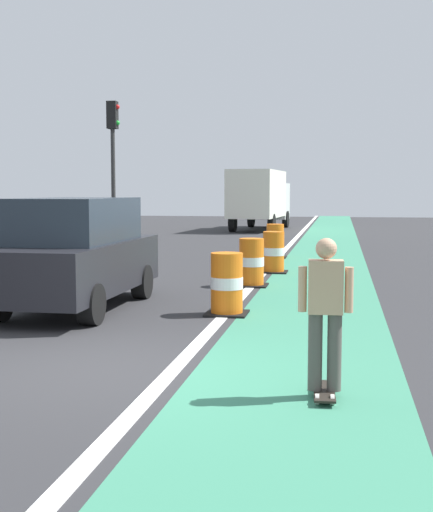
{
  "coord_description": "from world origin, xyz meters",
  "views": [
    {
      "loc": [
        2.87,
        -8.03,
        2.18
      ],
      "look_at": [
        0.87,
        3.31,
        1.1
      ],
      "focal_mm": 49.28,
      "sensor_mm": 36.0,
      "label": 1
    }
  ],
  "objects_px": {
    "parked_suv_nearest": "(76,253)",
    "traffic_barrel_mid": "(252,263)",
    "traffic_barrel_far": "(275,241)",
    "pedestrian_crossing": "(93,237)",
    "traffic_light_corner": "(113,150)",
    "skateboarder_on_lane": "(325,312)",
    "traffic_barrel_front": "(227,285)",
    "traffic_barrel_back": "(274,253)",
    "delivery_truck_down_block": "(260,196)"
  },
  "relations": [
    {
      "from": "parked_suv_nearest",
      "to": "traffic_barrel_mid",
      "type": "relative_size",
      "value": 4.24
    },
    {
      "from": "traffic_barrel_far",
      "to": "pedestrian_crossing",
      "type": "relative_size",
      "value": 0.68
    },
    {
      "from": "traffic_light_corner",
      "to": "parked_suv_nearest",
      "type": "bearing_deg",
      "value": -75.4
    },
    {
      "from": "skateboarder_on_lane",
      "to": "traffic_barrel_front",
      "type": "xyz_separation_m",
      "value": [
        -1.8,
        4.71,
        -0.38
      ]
    },
    {
      "from": "parked_suv_nearest",
      "to": "traffic_light_corner",
      "type": "height_order",
      "value": "traffic_light_corner"
    },
    {
      "from": "traffic_barrel_front",
      "to": "traffic_barrel_back",
      "type": "height_order",
      "value": "same"
    },
    {
      "from": "traffic_barrel_mid",
      "to": "delivery_truck_down_block",
      "type": "xyz_separation_m",
      "value": [
        -2.39,
        22.65,
        1.31
      ]
    },
    {
      "from": "traffic_barrel_front",
      "to": "traffic_barrel_back",
      "type": "xyz_separation_m",
      "value": [
        0.22,
        6.43,
        0.0
      ]
    },
    {
      "from": "traffic_barrel_back",
      "to": "delivery_truck_down_block",
      "type": "xyz_separation_m",
      "value": [
        -2.64,
        19.94,
        1.31
      ]
    },
    {
      "from": "delivery_truck_down_block",
      "to": "pedestrian_crossing",
      "type": "bearing_deg",
      "value": -97.22
    },
    {
      "from": "traffic_barrel_mid",
      "to": "traffic_light_corner",
      "type": "bearing_deg",
      "value": 129.05
    },
    {
      "from": "skateboarder_on_lane",
      "to": "parked_suv_nearest",
      "type": "bearing_deg",
      "value": 133.86
    },
    {
      "from": "traffic_light_corner",
      "to": "traffic_barrel_front",
      "type": "bearing_deg",
      "value": -62.25
    },
    {
      "from": "traffic_barrel_far",
      "to": "delivery_truck_down_block",
      "type": "height_order",
      "value": "delivery_truck_down_block"
    },
    {
      "from": "traffic_barrel_far",
      "to": "traffic_light_corner",
      "type": "bearing_deg",
      "value": -179.11
    },
    {
      "from": "parked_suv_nearest",
      "to": "traffic_barrel_far",
      "type": "xyz_separation_m",
      "value": [
        2.69,
        10.48,
        -0.5
      ]
    },
    {
      "from": "parked_suv_nearest",
      "to": "pedestrian_crossing",
      "type": "bearing_deg",
      "value": 107.44
    },
    {
      "from": "skateboarder_on_lane",
      "to": "pedestrian_crossing",
      "type": "bearing_deg",
      "value": 120.34
    },
    {
      "from": "traffic_barrel_far",
      "to": "pedestrian_crossing",
      "type": "bearing_deg",
      "value": -141.4
    },
    {
      "from": "skateboarder_on_lane",
      "to": "traffic_barrel_far",
      "type": "distance_m",
      "value": 15.41
    },
    {
      "from": "traffic_barrel_back",
      "to": "traffic_barrel_far",
      "type": "distance_m",
      "value": 4.16
    },
    {
      "from": "skateboarder_on_lane",
      "to": "pedestrian_crossing",
      "type": "distance_m",
      "value": 13.29
    },
    {
      "from": "traffic_barrel_mid",
      "to": "traffic_barrel_far",
      "type": "bearing_deg",
      "value": 90.77
    },
    {
      "from": "traffic_barrel_far",
      "to": "traffic_light_corner",
      "type": "distance_m",
      "value": 6.16
    },
    {
      "from": "delivery_truck_down_block",
      "to": "traffic_barrel_back",
      "type": "bearing_deg",
      "value": -82.46
    },
    {
      "from": "traffic_barrel_mid",
      "to": "traffic_light_corner",
      "type": "relative_size",
      "value": 0.21
    },
    {
      "from": "traffic_barrel_far",
      "to": "parked_suv_nearest",
      "type": "bearing_deg",
      "value": -104.39
    },
    {
      "from": "traffic_barrel_front",
      "to": "traffic_light_corner",
      "type": "height_order",
      "value": "traffic_light_corner"
    },
    {
      "from": "traffic_barrel_mid",
      "to": "traffic_barrel_far",
      "type": "xyz_separation_m",
      "value": [
        -0.09,
        6.85,
        0.0
      ]
    },
    {
      "from": "delivery_truck_down_block",
      "to": "traffic_barrel_mid",
      "type": "bearing_deg",
      "value": -83.97
    },
    {
      "from": "delivery_truck_down_block",
      "to": "traffic_light_corner",
      "type": "bearing_deg",
      "value": -101.04
    },
    {
      "from": "skateboarder_on_lane",
      "to": "traffic_barrel_back",
      "type": "height_order",
      "value": "skateboarder_on_lane"
    },
    {
      "from": "traffic_barrel_back",
      "to": "delivery_truck_down_block",
      "type": "height_order",
      "value": "delivery_truck_down_block"
    },
    {
      "from": "traffic_barrel_back",
      "to": "traffic_barrel_far",
      "type": "height_order",
      "value": "same"
    },
    {
      "from": "delivery_truck_down_block",
      "to": "traffic_light_corner",
      "type": "distance_m",
      "value": 16.26
    },
    {
      "from": "pedestrian_crossing",
      "to": "traffic_barrel_front",
      "type": "bearing_deg",
      "value": -54.02
    },
    {
      "from": "traffic_barrel_front",
      "to": "pedestrian_crossing",
      "type": "height_order",
      "value": "pedestrian_crossing"
    },
    {
      "from": "parked_suv_nearest",
      "to": "traffic_barrel_back",
      "type": "height_order",
      "value": "parked_suv_nearest"
    },
    {
      "from": "parked_suv_nearest",
      "to": "delivery_truck_down_block",
      "type": "height_order",
      "value": "delivery_truck_down_block"
    },
    {
      "from": "skateboarder_on_lane",
      "to": "delivery_truck_down_block",
      "type": "distance_m",
      "value": 31.38
    },
    {
      "from": "traffic_barrel_front",
      "to": "pedestrian_crossing",
      "type": "xyz_separation_m",
      "value": [
        -4.91,
        6.76,
        0.33
      ]
    },
    {
      "from": "traffic_barrel_mid",
      "to": "traffic_barrel_far",
      "type": "relative_size",
      "value": 1.0
    },
    {
      "from": "skateboarder_on_lane",
      "to": "traffic_barrel_mid",
      "type": "distance_m",
      "value": 8.64
    },
    {
      "from": "traffic_barrel_back",
      "to": "pedestrian_crossing",
      "type": "xyz_separation_m",
      "value": [
        -5.12,
        0.33,
        0.33
      ]
    },
    {
      "from": "traffic_barrel_back",
      "to": "traffic_light_corner",
      "type": "height_order",
      "value": "traffic_light_corner"
    },
    {
      "from": "traffic_barrel_back",
      "to": "traffic_barrel_far",
      "type": "relative_size",
      "value": 1.0
    },
    {
      "from": "traffic_barrel_front",
      "to": "traffic_barrel_back",
      "type": "relative_size",
      "value": 1.0
    },
    {
      "from": "parked_suv_nearest",
      "to": "traffic_barrel_mid",
      "type": "xyz_separation_m",
      "value": [
        2.78,
        3.63,
        -0.5
      ]
    },
    {
      "from": "traffic_barrel_far",
      "to": "delivery_truck_down_block",
      "type": "xyz_separation_m",
      "value": [
        -2.3,
        15.8,
        1.31
      ]
    },
    {
      "from": "traffic_light_corner",
      "to": "pedestrian_crossing",
      "type": "height_order",
      "value": "traffic_light_corner"
    }
  ]
}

